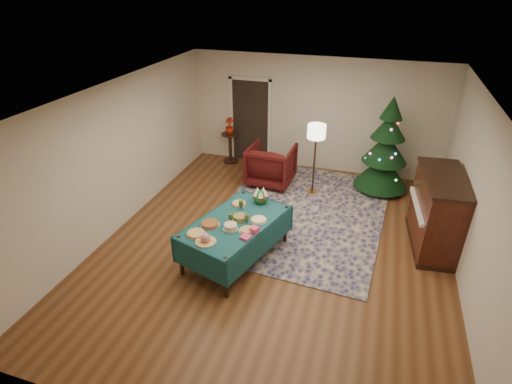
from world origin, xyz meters
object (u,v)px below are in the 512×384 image
(side_table, at_px, (230,148))
(christmas_tree, at_px, (385,150))
(potted_plant, at_px, (230,129))
(piano, at_px, (437,213))
(buffet_table, at_px, (236,229))
(armchair, at_px, (271,163))
(floor_lamp, at_px, (316,136))
(gift_box, at_px, (254,230))

(side_table, xyz_separation_m, christmas_tree, (3.74, -0.41, 0.59))
(potted_plant, height_order, christmas_tree, christmas_tree)
(christmas_tree, height_order, piano, christmas_tree)
(potted_plant, relative_size, piano, 0.25)
(buffet_table, xyz_separation_m, potted_plant, (-1.51, 3.70, 0.29))
(armchair, bearing_deg, potted_plant, -30.30)
(buffet_table, distance_m, floor_lamp, 2.91)
(gift_box, distance_m, christmas_tree, 3.97)
(armchair, bearing_deg, side_table, -30.30)
(gift_box, height_order, floor_lamp, floor_lamp)
(potted_plant, bearing_deg, side_table, -90.00)
(potted_plant, xyz_separation_m, piano, (4.70, -2.31, -0.21))
(potted_plant, height_order, piano, piano)
(side_table, xyz_separation_m, potted_plant, (0.00, 0.00, 0.51))
(armchair, bearing_deg, gift_box, 103.12)
(floor_lamp, distance_m, piano, 2.80)
(buffet_table, relative_size, piano, 1.30)
(buffet_table, distance_m, gift_box, 0.49)
(side_table, bearing_deg, floor_lamp, -23.38)
(christmas_tree, xyz_separation_m, piano, (0.96, -1.90, -0.29))
(buffet_table, height_order, armchair, armchair)
(buffet_table, relative_size, floor_lamp, 1.35)
(armchair, height_order, side_table, armchair)
(buffet_table, relative_size, potted_plant, 5.20)
(buffet_table, bearing_deg, floor_lamp, 73.22)
(armchair, relative_size, piano, 0.62)
(piano, bearing_deg, gift_box, -150.08)
(piano, bearing_deg, buffet_table, -156.43)
(gift_box, relative_size, potted_plant, 0.29)
(buffet_table, distance_m, piano, 3.49)
(floor_lamp, bearing_deg, potted_plant, 156.62)
(armchair, distance_m, christmas_tree, 2.50)
(christmas_tree, bearing_deg, gift_box, -117.70)
(side_table, bearing_deg, christmas_tree, -6.23)
(christmas_tree, bearing_deg, buffet_table, -124.19)
(gift_box, xyz_separation_m, christmas_tree, (1.84, 3.51, 0.18))
(side_table, bearing_deg, potted_plant, 90.00)
(buffet_table, xyz_separation_m, floor_lamp, (0.81, 2.70, 0.74))
(gift_box, relative_size, christmas_tree, 0.06)
(floor_lamp, height_order, christmas_tree, christmas_tree)
(side_table, relative_size, piano, 0.47)
(buffet_table, bearing_deg, potted_plant, 112.14)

